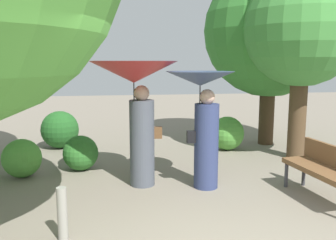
# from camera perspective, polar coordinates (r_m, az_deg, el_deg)

# --- Properties ---
(person_left) EXTENTS (1.46, 1.46, 2.12)m
(person_left) POSITION_cam_1_polar(r_m,az_deg,el_deg) (6.04, -5.07, 4.64)
(person_left) COLOR #474C56
(person_left) RESTS_ON ground
(person_right) EXTENTS (1.12, 1.12, 1.95)m
(person_right) POSITION_cam_1_polar(r_m,az_deg,el_deg) (5.96, 5.56, 1.68)
(person_right) COLOR navy
(person_right) RESTS_ON ground
(park_bench) EXTENTS (0.64, 1.54, 0.83)m
(park_bench) POSITION_cam_1_polar(r_m,az_deg,el_deg) (6.05, 23.80, -6.93)
(park_bench) COLOR #38383D
(park_bench) RESTS_ON ground
(tree_near_right) EXTENTS (3.27, 3.27, 4.94)m
(tree_near_right) POSITION_cam_1_polar(r_m,az_deg,el_deg) (9.57, 15.90, 14.86)
(tree_near_right) COLOR #42301E
(tree_near_right) RESTS_ON ground
(tree_mid_right) EXTENTS (2.47, 2.47, 4.55)m
(tree_mid_right) POSITION_cam_1_polar(r_m,az_deg,el_deg) (8.33, 20.54, 15.04)
(tree_mid_right) COLOR #4C3823
(tree_mid_right) RESTS_ON ground
(bush_path_left) EXTENTS (0.69, 0.69, 0.69)m
(bush_path_left) POSITION_cam_1_polar(r_m,az_deg,el_deg) (7.30, -13.63, -5.08)
(bush_path_left) COLOR #2D6B28
(bush_path_left) RESTS_ON ground
(bush_path_right) EXTENTS (0.92, 0.92, 0.92)m
(bush_path_right) POSITION_cam_1_polar(r_m,az_deg,el_deg) (9.27, -16.70, -1.46)
(bush_path_right) COLOR #235B23
(bush_path_right) RESTS_ON ground
(bush_behind_bench) EXTENTS (0.81, 0.81, 0.81)m
(bush_behind_bench) POSITION_cam_1_polar(r_m,az_deg,el_deg) (8.82, 9.33, -2.07)
(bush_behind_bench) COLOR #4C9338
(bush_behind_bench) RESTS_ON ground
(bush_far_side) EXTENTS (0.71, 0.71, 0.71)m
(bush_far_side) POSITION_cam_1_polar(r_m,az_deg,el_deg) (7.19, -22.08, -5.62)
(bush_far_side) COLOR #4C9338
(bush_far_side) RESTS_ON ground
(path_marker_post) EXTENTS (0.12, 0.12, 0.65)m
(path_marker_post) POSITION_cam_1_polar(r_m,az_deg,el_deg) (4.59, -16.34, -14.04)
(path_marker_post) COLOR gray
(path_marker_post) RESTS_ON ground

